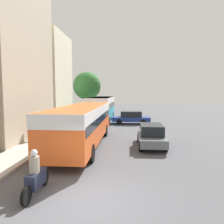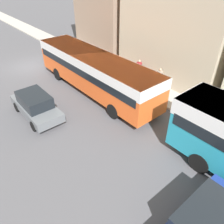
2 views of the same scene
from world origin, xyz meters
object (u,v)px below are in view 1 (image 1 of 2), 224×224
at_px(bus_following, 102,106).
at_px(motorcycle_behind_lead, 35,177).
at_px(car_far_curb, 151,135).
at_px(bus_lead, 83,120).
at_px(pedestrian_walking_away, 36,129).
at_px(pedestrian_near_curb, 45,126).
at_px(car_crossing, 131,117).

relative_size(bus_following, motorcycle_behind_lead, 4.54).
distance_m(bus_following, car_far_curb, 13.31).
distance_m(bus_lead, motorcycle_behind_lead, 7.52).
xyz_separation_m(bus_lead, pedestrian_walking_away, (-3.83, 0.87, -0.88)).
xyz_separation_m(bus_following, car_far_curb, (5.02, -12.27, -1.25)).
bearing_deg(pedestrian_walking_away, bus_following, 73.00).
bearing_deg(pedestrian_walking_away, car_far_curb, -4.32).
bearing_deg(car_far_curb, pedestrian_near_curb, 162.68).
distance_m(bus_lead, car_crossing, 11.71).
bearing_deg(bus_following, car_far_curb, -67.76).
relative_size(pedestrian_near_curb, pedestrian_walking_away, 0.96).
xyz_separation_m(bus_lead, motorcycle_behind_lead, (-0.21, -7.42, -1.17)).
height_order(bus_following, pedestrian_near_curb, bus_following).
xyz_separation_m(bus_following, motorcycle_behind_lead, (0.07, -19.91, -1.36)).
relative_size(motorcycle_behind_lead, car_far_curb, 0.53).
distance_m(bus_lead, pedestrian_near_curb, 4.97).
height_order(bus_following, motorcycle_behind_lead, bus_following).
relative_size(car_far_curb, pedestrian_near_curb, 2.71).
distance_m(car_crossing, pedestrian_near_curb, 11.04).
distance_m(bus_lead, bus_following, 12.49).
relative_size(bus_lead, car_far_curb, 2.71).
bearing_deg(car_far_curb, bus_following, 112.24).
height_order(motorcycle_behind_lead, car_crossing, motorcycle_behind_lead).
bearing_deg(bus_lead, pedestrian_walking_away, 167.25).
height_order(bus_lead, car_far_curb, bus_lead).
bearing_deg(motorcycle_behind_lead, bus_following, 90.19).
bearing_deg(pedestrian_near_curb, car_crossing, 48.12).
distance_m(bus_following, motorcycle_behind_lead, 19.96).
distance_m(bus_following, pedestrian_near_curb, 10.30).
distance_m(motorcycle_behind_lead, pedestrian_near_curb, 10.99).
height_order(bus_lead, motorcycle_behind_lead, bus_lead).
relative_size(bus_lead, bus_following, 1.13).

